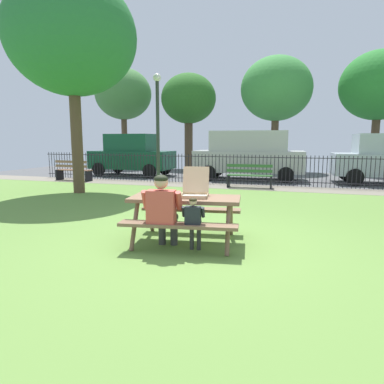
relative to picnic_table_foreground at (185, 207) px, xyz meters
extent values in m
cube|color=olive|center=(0.19, 1.89, -0.61)|extent=(28.00, 11.79, 0.02)
cube|color=gray|center=(0.19, 7.09, -0.60)|extent=(28.00, 1.40, 0.01)
cube|color=#515154|center=(0.19, 10.83, -0.60)|extent=(28.00, 6.07, 0.01)
cube|color=brown|center=(0.00, 0.00, 0.14)|extent=(1.89, 1.01, 0.06)
cube|color=brown|center=(0.08, -0.59, -0.16)|extent=(1.82, 0.53, 0.05)
cube|color=brown|center=(-0.08, 0.59, -0.16)|extent=(1.82, 0.53, 0.05)
cylinder|color=brown|center=(-0.67, -0.51, -0.24)|extent=(0.13, 0.44, 0.74)
cylinder|color=brown|center=(-0.79, 0.31, -0.24)|extent=(0.13, 0.44, 0.74)
cylinder|color=brown|center=(0.79, -0.31, -0.24)|extent=(0.13, 0.44, 0.74)
cylinder|color=brown|center=(0.67, 0.51, -0.24)|extent=(0.13, 0.44, 0.74)
cube|color=tan|center=(0.15, 0.02, 0.18)|extent=(0.52, 0.52, 0.01)
cube|color=silver|center=(0.15, 0.02, 0.19)|extent=(0.47, 0.47, 0.00)
cube|color=tan|center=(0.19, -0.19, 0.21)|extent=(0.44, 0.09, 0.04)
cube|color=tan|center=(0.12, 0.24, 0.21)|extent=(0.44, 0.09, 0.04)
cube|color=tan|center=(-0.06, -0.01, 0.21)|extent=(0.09, 0.44, 0.04)
cube|color=tan|center=(0.37, 0.06, 0.21)|extent=(0.09, 0.44, 0.04)
cube|color=tan|center=(0.11, 0.25, 0.44)|extent=(0.46, 0.22, 0.43)
pyramid|color=#EFC962|center=(-0.36, -0.10, 0.18)|extent=(0.18, 0.20, 0.01)
cube|color=tan|center=(-0.37, -0.19, 0.18)|extent=(0.18, 0.05, 0.02)
cylinder|color=#3A3A3A|center=(-0.32, -0.23, -0.38)|extent=(0.12, 0.12, 0.44)
cylinder|color=#3A3A3A|center=(-0.29, -0.44, -0.13)|extent=(0.21, 0.44, 0.15)
cylinder|color=#3A3A3A|center=(-0.12, -0.20, -0.38)|extent=(0.12, 0.12, 0.44)
cylinder|color=#3A3A3A|center=(-0.09, -0.41, -0.13)|extent=(0.21, 0.44, 0.15)
cube|color=#CC4C3F|center=(-0.16, -0.63, 0.10)|extent=(0.45, 0.28, 0.52)
cylinder|color=#CC4C3F|center=(-0.43, -0.62, 0.21)|extent=(0.12, 0.22, 0.31)
cylinder|color=#CC4C3F|center=(0.09, -0.54, 0.21)|extent=(0.12, 0.22, 0.31)
sphere|color=tan|center=(-0.17, -0.61, 0.48)|extent=(0.21, 0.21, 0.21)
ellipsoid|color=black|center=(-0.16, -0.62, 0.53)|extent=(0.21, 0.20, 0.12)
cylinder|color=#363636|center=(0.22, -0.34, -0.38)|extent=(0.07, 0.07, 0.44)
cylinder|color=#363636|center=(0.24, -0.45, -0.14)|extent=(0.12, 0.24, 0.08)
cylinder|color=#363636|center=(0.33, -0.32, -0.38)|extent=(0.07, 0.07, 0.44)
cylinder|color=#363636|center=(0.35, -0.44, -0.14)|extent=(0.12, 0.24, 0.08)
cube|color=#1E2328|center=(0.31, -0.56, -0.01)|extent=(0.25, 0.16, 0.29)
cylinder|color=#1E2328|center=(0.16, -0.55, 0.05)|extent=(0.07, 0.12, 0.17)
cylinder|color=#1E2328|center=(0.45, -0.51, 0.05)|extent=(0.07, 0.12, 0.17)
sphere|color=tan|center=(0.31, -0.55, 0.20)|extent=(0.12, 0.12, 0.12)
ellipsoid|color=#2F2815|center=(0.31, -0.56, 0.23)|extent=(0.12, 0.11, 0.07)
cylinder|color=black|center=(0.19, 7.79, 0.46)|extent=(18.95, 0.03, 0.03)
cylinder|color=black|center=(0.19, 7.79, -0.42)|extent=(18.95, 0.03, 0.03)
cylinder|color=black|center=(-9.21, 7.79, -0.02)|extent=(0.02, 0.02, 1.15)
cylinder|color=black|center=(-9.07, 7.79, -0.02)|extent=(0.02, 0.02, 1.15)
cylinder|color=black|center=(-8.93, 7.79, -0.02)|extent=(0.02, 0.02, 1.15)
cylinder|color=black|center=(-8.79, 7.79, -0.02)|extent=(0.02, 0.02, 1.15)
cylinder|color=black|center=(-8.65, 7.79, -0.02)|extent=(0.02, 0.02, 1.15)
cylinder|color=black|center=(-8.51, 7.79, -0.02)|extent=(0.02, 0.02, 1.15)
cylinder|color=black|center=(-8.37, 7.79, -0.02)|extent=(0.02, 0.02, 1.15)
cylinder|color=black|center=(-8.23, 7.79, -0.02)|extent=(0.02, 0.02, 1.15)
cylinder|color=black|center=(-8.09, 7.79, -0.02)|extent=(0.02, 0.02, 1.15)
cylinder|color=black|center=(-7.95, 7.79, -0.02)|extent=(0.02, 0.02, 1.15)
cylinder|color=black|center=(-7.81, 7.79, -0.02)|extent=(0.02, 0.02, 1.15)
cylinder|color=black|center=(-7.67, 7.79, -0.02)|extent=(0.02, 0.02, 1.15)
cylinder|color=black|center=(-7.53, 7.79, -0.02)|extent=(0.02, 0.02, 1.15)
cylinder|color=black|center=(-7.39, 7.79, -0.02)|extent=(0.02, 0.02, 1.15)
cylinder|color=black|center=(-7.25, 7.79, -0.02)|extent=(0.02, 0.02, 1.15)
cylinder|color=black|center=(-7.11, 7.79, -0.02)|extent=(0.02, 0.02, 1.15)
cylinder|color=black|center=(-6.97, 7.79, -0.02)|extent=(0.02, 0.02, 1.15)
cylinder|color=black|center=(-6.83, 7.79, -0.02)|extent=(0.02, 0.02, 1.15)
cylinder|color=black|center=(-6.69, 7.79, -0.02)|extent=(0.02, 0.02, 1.15)
cylinder|color=black|center=(-6.55, 7.79, -0.02)|extent=(0.02, 0.02, 1.15)
cylinder|color=black|center=(-6.41, 7.79, -0.02)|extent=(0.02, 0.02, 1.15)
cylinder|color=black|center=(-6.27, 7.79, -0.02)|extent=(0.02, 0.02, 1.15)
cylinder|color=black|center=(-6.13, 7.79, -0.02)|extent=(0.02, 0.02, 1.15)
cylinder|color=black|center=(-5.99, 7.79, -0.02)|extent=(0.02, 0.02, 1.15)
cylinder|color=black|center=(-5.85, 7.79, -0.02)|extent=(0.02, 0.02, 1.15)
cylinder|color=black|center=(-5.71, 7.79, -0.02)|extent=(0.02, 0.02, 1.15)
cylinder|color=black|center=(-5.57, 7.79, -0.02)|extent=(0.02, 0.02, 1.15)
cylinder|color=black|center=(-5.43, 7.79, -0.02)|extent=(0.02, 0.02, 1.15)
cylinder|color=black|center=(-5.29, 7.79, -0.02)|extent=(0.02, 0.02, 1.15)
cylinder|color=black|center=(-5.14, 7.79, -0.02)|extent=(0.02, 0.02, 1.15)
cylinder|color=black|center=(-5.00, 7.79, -0.02)|extent=(0.02, 0.02, 1.15)
cylinder|color=black|center=(-4.86, 7.79, -0.02)|extent=(0.02, 0.02, 1.15)
cylinder|color=black|center=(-4.72, 7.79, -0.02)|extent=(0.02, 0.02, 1.15)
cylinder|color=black|center=(-4.58, 7.79, -0.02)|extent=(0.02, 0.02, 1.15)
cylinder|color=black|center=(-4.44, 7.79, -0.02)|extent=(0.02, 0.02, 1.15)
cylinder|color=black|center=(-4.30, 7.79, -0.02)|extent=(0.02, 0.02, 1.15)
cylinder|color=black|center=(-4.16, 7.79, -0.02)|extent=(0.02, 0.02, 1.15)
cylinder|color=black|center=(-4.02, 7.79, -0.02)|extent=(0.02, 0.02, 1.15)
cylinder|color=black|center=(-3.88, 7.79, -0.02)|extent=(0.02, 0.02, 1.15)
cylinder|color=black|center=(-3.74, 7.79, -0.02)|extent=(0.02, 0.02, 1.15)
cylinder|color=black|center=(-3.60, 7.79, -0.02)|extent=(0.02, 0.02, 1.15)
cylinder|color=black|center=(-3.46, 7.79, -0.02)|extent=(0.02, 0.02, 1.15)
cylinder|color=black|center=(-3.32, 7.79, -0.02)|extent=(0.02, 0.02, 1.15)
cylinder|color=black|center=(-3.18, 7.79, -0.02)|extent=(0.02, 0.02, 1.15)
cylinder|color=black|center=(-3.04, 7.79, -0.02)|extent=(0.02, 0.02, 1.15)
cylinder|color=black|center=(-2.90, 7.79, -0.02)|extent=(0.02, 0.02, 1.15)
cylinder|color=black|center=(-2.76, 7.79, -0.02)|extent=(0.02, 0.02, 1.15)
cylinder|color=black|center=(-2.62, 7.79, -0.02)|extent=(0.02, 0.02, 1.15)
cylinder|color=black|center=(-2.48, 7.79, -0.02)|extent=(0.02, 0.02, 1.15)
cylinder|color=black|center=(-2.34, 7.79, -0.02)|extent=(0.02, 0.02, 1.15)
cylinder|color=black|center=(-2.20, 7.79, -0.02)|extent=(0.02, 0.02, 1.15)
cylinder|color=black|center=(-2.06, 7.79, -0.02)|extent=(0.02, 0.02, 1.15)
cylinder|color=black|center=(-1.92, 7.79, -0.02)|extent=(0.02, 0.02, 1.15)
cylinder|color=black|center=(-1.78, 7.79, -0.02)|extent=(0.02, 0.02, 1.15)
cylinder|color=black|center=(-1.64, 7.79, -0.02)|extent=(0.02, 0.02, 1.15)
cylinder|color=black|center=(-1.50, 7.79, -0.02)|extent=(0.02, 0.02, 1.15)
cylinder|color=black|center=(-1.36, 7.79, -0.02)|extent=(0.02, 0.02, 1.15)
cylinder|color=black|center=(-1.22, 7.79, -0.02)|extent=(0.02, 0.02, 1.15)
cylinder|color=black|center=(-1.08, 7.79, -0.02)|extent=(0.02, 0.02, 1.15)
cylinder|color=black|center=(-0.93, 7.79, -0.02)|extent=(0.02, 0.02, 1.15)
cylinder|color=black|center=(-0.79, 7.79, -0.02)|extent=(0.02, 0.02, 1.15)
cylinder|color=black|center=(-0.65, 7.79, -0.02)|extent=(0.02, 0.02, 1.15)
cylinder|color=black|center=(-0.51, 7.79, -0.02)|extent=(0.02, 0.02, 1.15)
cylinder|color=black|center=(-0.37, 7.79, -0.02)|extent=(0.02, 0.02, 1.15)
cylinder|color=black|center=(-0.23, 7.79, -0.02)|extent=(0.02, 0.02, 1.15)
cylinder|color=black|center=(-0.09, 7.79, -0.02)|extent=(0.02, 0.02, 1.15)
cylinder|color=black|center=(0.05, 7.79, -0.02)|extent=(0.02, 0.02, 1.15)
cylinder|color=black|center=(0.19, 7.79, -0.02)|extent=(0.02, 0.02, 1.15)
cylinder|color=black|center=(0.33, 7.79, -0.02)|extent=(0.02, 0.02, 1.15)
cylinder|color=black|center=(0.47, 7.79, -0.02)|extent=(0.02, 0.02, 1.15)
cylinder|color=black|center=(0.61, 7.79, -0.02)|extent=(0.02, 0.02, 1.15)
cylinder|color=black|center=(0.75, 7.79, -0.02)|extent=(0.02, 0.02, 1.15)
cylinder|color=black|center=(0.89, 7.79, -0.02)|extent=(0.02, 0.02, 1.15)
cylinder|color=black|center=(1.03, 7.79, -0.02)|extent=(0.02, 0.02, 1.15)
cylinder|color=black|center=(1.17, 7.79, -0.02)|extent=(0.02, 0.02, 1.15)
cylinder|color=black|center=(1.31, 7.79, -0.02)|extent=(0.02, 0.02, 1.15)
cylinder|color=black|center=(1.45, 7.79, -0.02)|extent=(0.02, 0.02, 1.15)
cylinder|color=black|center=(1.59, 7.79, -0.02)|extent=(0.02, 0.02, 1.15)
cylinder|color=black|center=(1.73, 7.79, -0.02)|extent=(0.02, 0.02, 1.15)
cylinder|color=black|center=(1.87, 7.79, -0.02)|extent=(0.02, 0.02, 1.15)
cylinder|color=black|center=(2.01, 7.79, -0.02)|extent=(0.02, 0.02, 1.15)
cylinder|color=black|center=(2.15, 7.79, -0.02)|extent=(0.02, 0.02, 1.15)
cylinder|color=black|center=(2.29, 7.79, -0.02)|extent=(0.02, 0.02, 1.15)
cylinder|color=black|center=(2.43, 7.79, -0.02)|extent=(0.02, 0.02, 1.15)
cylinder|color=black|center=(2.57, 7.79, -0.02)|extent=(0.02, 0.02, 1.15)
cylinder|color=black|center=(2.71, 7.79, -0.02)|extent=(0.02, 0.02, 1.15)
cylinder|color=black|center=(2.85, 7.79, -0.02)|extent=(0.02, 0.02, 1.15)
cylinder|color=black|center=(2.99, 7.79, -0.02)|extent=(0.02, 0.02, 1.15)
cylinder|color=black|center=(3.14, 7.79, -0.02)|extent=(0.02, 0.02, 1.15)
cylinder|color=black|center=(3.28, 7.79, -0.02)|extent=(0.02, 0.02, 1.15)
cylinder|color=black|center=(3.42, 7.79, -0.02)|extent=(0.02, 0.02, 1.15)
cylinder|color=black|center=(3.56, 7.79, -0.02)|extent=(0.02, 0.02, 1.15)
cylinder|color=black|center=(3.70, 7.79, -0.02)|extent=(0.02, 0.02, 1.15)
cylinder|color=black|center=(3.84, 7.79, -0.02)|extent=(0.02, 0.02, 1.15)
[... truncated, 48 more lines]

